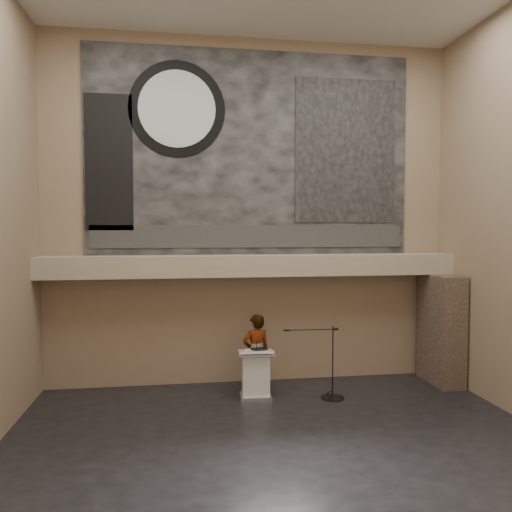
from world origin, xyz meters
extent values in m
plane|color=black|center=(0.00, 0.00, 0.00)|extent=(10.00, 10.00, 0.00)
cube|color=#90765B|center=(0.00, 4.00, 4.25)|extent=(10.00, 0.02, 8.50)
cube|color=#90765B|center=(0.00, -4.00, 4.25)|extent=(10.00, 0.02, 8.50)
cube|color=tan|center=(0.00, 3.60, 2.95)|extent=(10.00, 0.80, 0.50)
cylinder|color=#B2893D|center=(-1.60, 3.55, 2.67)|extent=(0.04, 0.04, 0.06)
cylinder|color=#B2893D|center=(1.90, 3.55, 2.67)|extent=(0.04, 0.04, 0.06)
cube|color=black|center=(0.00, 3.97, 5.70)|extent=(8.00, 0.05, 5.00)
cube|color=#2B2B2B|center=(0.00, 3.93, 3.65)|extent=(7.76, 0.02, 0.55)
cylinder|color=black|center=(-1.80, 3.93, 6.70)|extent=(2.30, 0.02, 2.30)
cylinder|color=silver|center=(-1.80, 3.91, 6.70)|extent=(1.84, 0.02, 1.84)
cube|color=black|center=(2.40, 3.93, 5.80)|extent=(2.60, 0.02, 3.60)
cube|color=black|center=(-3.40, 3.93, 5.40)|extent=(1.10, 0.02, 3.20)
cube|color=#3F3126|center=(4.65, 3.15, 1.35)|extent=(0.60, 1.40, 2.70)
cube|color=silver|center=(-0.09, 2.70, 0.04)|extent=(0.72, 0.56, 0.08)
cube|color=white|center=(-0.09, 2.70, 0.56)|extent=(0.63, 0.45, 0.96)
cube|color=white|center=(-0.09, 2.68, 1.07)|extent=(0.80, 0.58, 0.14)
cube|color=black|center=(0.00, 2.68, 1.12)|extent=(0.39, 0.35, 0.04)
cube|color=silver|center=(-0.22, 2.68, 1.10)|extent=(0.23, 0.29, 0.00)
imported|color=white|center=(0.00, 3.15, 0.92)|extent=(0.76, 0.59, 1.84)
cylinder|color=black|center=(1.64, 2.43, 0.01)|extent=(0.52, 0.52, 0.02)
cylinder|color=black|center=(1.64, 2.43, 0.82)|extent=(0.03, 0.03, 1.64)
cylinder|color=black|center=(1.11, 2.45, 1.58)|extent=(1.18, 0.06, 0.02)
camera|label=1|loc=(-1.75, -8.30, 3.81)|focal=35.00mm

